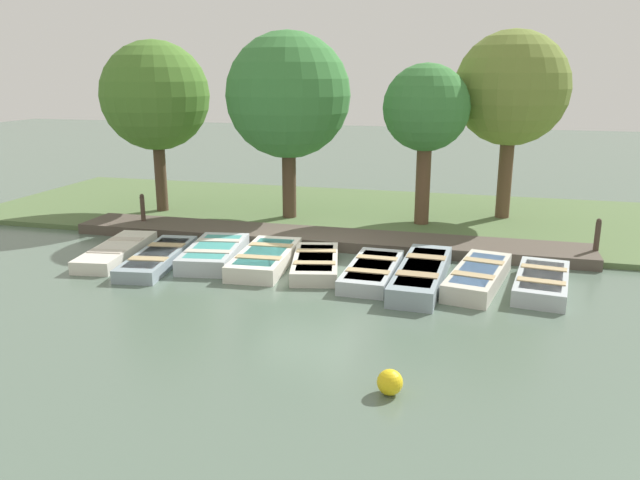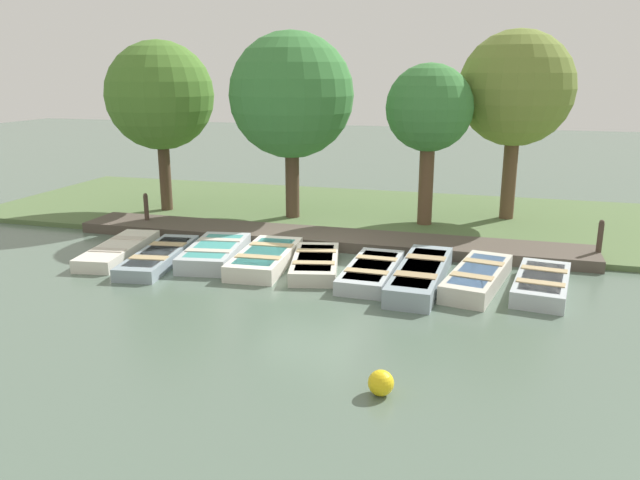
{
  "view_description": "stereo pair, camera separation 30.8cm",
  "coord_description": "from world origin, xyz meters",
  "px_view_note": "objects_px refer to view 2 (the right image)",
  "views": [
    {
      "loc": [
        14.6,
        4.22,
        4.59
      ],
      "look_at": [
        0.53,
        0.51,
        0.65
      ],
      "focal_mm": 35.0,
      "sensor_mm": 36.0,
      "label": 1
    },
    {
      "loc": [
        14.52,
        4.51,
        4.59
      ],
      "look_at": [
        0.53,
        0.51,
        0.65
      ],
      "focal_mm": 35.0,
      "sensor_mm": 36.0,
      "label": 2
    }
  ],
  "objects_px": {
    "rowboat_4": "(315,263)",
    "park_tree_far_left": "(160,96)",
    "rowboat_5": "(372,271)",
    "rowboat_0": "(119,250)",
    "mooring_post_near": "(147,211)",
    "mooring_post_far": "(600,241)",
    "rowboat_3": "(265,258)",
    "park_tree_center": "(429,110)",
    "rowboat_7": "(477,277)",
    "buoy": "(381,383)",
    "park_tree_left": "(291,96)",
    "rowboat_8": "(542,284)",
    "rowboat_2": "(215,253)",
    "rowboat_1": "(159,256)",
    "rowboat_6": "(421,275)",
    "park_tree_right": "(516,89)"
  },
  "relations": [
    {
      "from": "rowboat_4",
      "to": "rowboat_6",
      "type": "relative_size",
      "value": 0.78
    },
    {
      "from": "rowboat_3",
      "to": "rowboat_4",
      "type": "height_order",
      "value": "rowboat_3"
    },
    {
      "from": "rowboat_5",
      "to": "rowboat_0",
      "type": "bearing_deg",
      "value": -88.53
    },
    {
      "from": "rowboat_3",
      "to": "mooring_post_near",
      "type": "relative_size",
      "value": 2.68
    },
    {
      "from": "park_tree_center",
      "to": "mooring_post_near",
      "type": "bearing_deg",
      "value": -73.47
    },
    {
      "from": "rowboat_4",
      "to": "park_tree_center",
      "type": "xyz_separation_m",
      "value": [
        -4.82,
        2.02,
        3.35
      ]
    },
    {
      "from": "rowboat_1",
      "to": "park_tree_left",
      "type": "relative_size",
      "value": 0.58
    },
    {
      "from": "rowboat_1",
      "to": "rowboat_8",
      "type": "xyz_separation_m",
      "value": [
        -0.37,
        9.01,
        0.03
      ]
    },
    {
      "from": "rowboat_0",
      "to": "park_tree_far_left",
      "type": "relative_size",
      "value": 0.57
    },
    {
      "from": "rowboat_5",
      "to": "mooring_post_near",
      "type": "height_order",
      "value": "mooring_post_near"
    },
    {
      "from": "rowboat_5",
      "to": "rowboat_7",
      "type": "height_order",
      "value": "rowboat_7"
    },
    {
      "from": "rowboat_8",
      "to": "park_tree_far_left",
      "type": "bearing_deg",
      "value": -104.37
    },
    {
      "from": "rowboat_2",
      "to": "park_tree_left",
      "type": "relative_size",
      "value": 0.49
    },
    {
      "from": "rowboat_1",
      "to": "park_tree_center",
      "type": "bearing_deg",
      "value": 124.23
    },
    {
      "from": "rowboat_2",
      "to": "park_tree_right",
      "type": "height_order",
      "value": "park_tree_right"
    },
    {
      "from": "rowboat_3",
      "to": "rowboat_2",
      "type": "bearing_deg",
      "value": -96.67
    },
    {
      "from": "mooring_post_near",
      "to": "buoy",
      "type": "bearing_deg",
      "value": 47.35
    },
    {
      "from": "rowboat_5",
      "to": "park_tree_far_left",
      "type": "distance_m",
      "value": 9.91
    },
    {
      "from": "rowboat_5",
      "to": "rowboat_1",
      "type": "bearing_deg",
      "value": -85.94
    },
    {
      "from": "rowboat_8",
      "to": "park_tree_far_left",
      "type": "height_order",
      "value": "park_tree_far_left"
    },
    {
      "from": "rowboat_3",
      "to": "park_tree_right",
      "type": "distance_m",
      "value": 9.33
    },
    {
      "from": "rowboat_8",
      "to": "mooring_post_far",
      "type": "height_order",
      "value": "mooring_post_far"
    },
    {
      "from": "mooring_post_far",
      "to": "park_tree_far_left",
      "type": "relative_size",
      "value": 0.2
    },
    {
      "from": "rowboat_4",
      "to": "park_tree_far_left",
      "type": "relative_size",
      "value": 0.5
    },
    {
      "from": "rowboat_8",
      "to": "park_tree_far_left",
      "type": "xyz_separation_m",
      "value": [
        -4.63,
        -11.59,
        3.65
      ]
    },
    {
      "from": "rowboat_7",
      "to": "rowboat_5",
      "type": "bearing_deg",
      "value": -76.77
    },
    {
      "from": "rowboat_3",
      "to": "rowboat_8",
      "type": "xyz_separation_m",
      "value": [
        0.11,
        6.38,
        -0.01
      ]
    },
    {
      "from": "rowboat_7",
      "to": "mooring_post_far",
      "type": "distance_m",
      "value": 3.83
    },
    {
      "from": "buoy",
      "to": "park_tree_left",
      "type": "distance_m",
      "value": 11.74
    },
    {
      "from": "park_tree_center",
      "to": "rowboat_4",
      "type": "bearing_deg",
      "value": -22.7
    },
    {
      "from": "rowboat_8",
      "to": "park_tree_right",
      "type": "xyz_separation_m",
      "value": [
        -6.44,
        -0.72,
        3.89
      ]
    },
    {
      "from": "mooring_post_near",
      "to": "park_tree_far_left",
      "type": "distance_m",
      "value": 3.89
    },
    {
      "from": "rowboat_3",
      "to": "mooring_post_near",
      "type": "distance_m",
      "value": 5.34
    },
    {
      "from": "rowboat_4",
      "to": "park_tree_center",
      "type": "relative_size",
      "value": 0.58
    },
    {
      "from": "rowboat_1",
      "to": "rowboat_4",
      "type": "height_order",
      "value": "rowboat_4"
    },
    {
      "from": "buoy",
      "to": "rowboat_6",
      "type": "bearing_deg",
      "value": -179.32
    },
    {
      "from": "rowboat_0",
      "to": "rowboat_5",
      "type": "relative_size",
      "value": 1.14
    },
    {
      "from": "rowboat_8",
      "to": "buoy",
      "type": "distance_m",
      "value": 5.9
    },
    {
      "from": "mooring_post_far",
      "to": "park_tree_far_left",
      "type": "distance_m",
      "value": 13.6
    },
    {
      "from": "rowboat_7",
      "to": "park_tree_left",
      "type": "height_order",
      "value": "park_tree_left"
    },
    {
      "from": "rowboat_1",
      "to": "buoy",
      "type": "bearing_deg",
      "value": 44.79
    },
    {
      "from": "rowboat_2",
      "to": "rowboat_5",
      "type": "bearing_deg",
      "value": 77.09
    },
    {
      "from": "rowboat_4",
      "to": "park_tree_far_left",
      "type": "xyz_separation_m",
      "value": [
        -4.5,
        -6.47,
        3.66
      ]
    },
    {
      "from": "rowboat_6",
      "to": "rowboat_7",
      "type": "distance_m",
      "value": 1.24
    },
    {
      "from": "rowboat_3",
      "to": "mooring_post_far",
      "type": "height_order",
      "value": "mooring_post_far"
    },
    {
      "from": "rowboat_8",
      "to": "rowboat_3",
      "type": "bearing_deg",
      "value": -83.6
    },
    {
      "from": "mooring_post_far",
      "to": "park_tree_center",
      "type": "bearing_deg",
      "value": -117.52
    },
    {
      "from": "park_tree_far_left",
      "to": "park_tree_left",
      "type": "height_order",
      "value": "park_tree_left"
    },
    {
      "from": "rowboat_2",
      "to": "park_tree_center",
      "type": "relative_size",
      "value": 0.58
    },
    {
      "from": "buoy",
      "to": "park_tree_far_left",
      "type": "bearing_deg",
      "value": -137.68
    }
  ]
}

